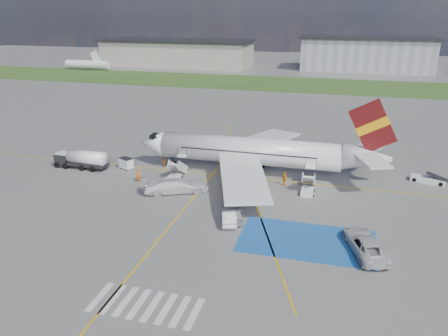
{
  "coord_description": "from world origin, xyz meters",
  "views": [
    {
      "loc": [
        12.08,
        -44.9,
        22.87
      ],
      "look_at": [
        -1.58,
        5.84,
        3.5
      ],
      "focal_mm": 35.0,
      "sensor_mm": 36.0,
      "label": 1
    }
  ],
  "objects": [
    {
      "name": "taxiway_line_cross",
      "position": [
        -5.0,
        -10.0,
        0.01
      ],
      "size": [
        0.2,
        60.0,
        0.01
      ],
      "primitive_type": "cube",
      "color": "gold",
      "rests_on": "ground"
    },
    {
      "name": "staging_box",
      "position": [
        10.0,
        -4.0,
        0.01
      ],
      "size": [
        14.0,
        8.0,
        0.01
      ],
      "primitive_type": "cube",
      "color": "#1B55A3",
      "rests_on": "ground"
    },
    {
      "name": "airliner",
      "position": [
        1.51,
        14.0,
        3.39
      ],
      "size": [
        36.81,
        32.95,
        11.92
      ],
      "color": "silver",
      "rests_on": "ground"
    },
    {
      "name": "crew_fwd",
      "position": [
        -14.05,
        6.58,
        0.91
      ],
      "size": [
        0.79,
        0.73,
        1.81
      ],
      "primitive_type": "imported",
      "rotation": [
        0.0,
        0.0,
        0.59
      ],
      "color": "orange",
      "rests_on": "ground"
    },
    {
      "name": "crosswalk",
      "position": [
        -1.8,
        -18.0,
        0.01
      ],
      "size": [
        9.0,
        4.0,
        0.01
      ],
      "color": "silver",
      "rests_on": "ground"
    },
    {
      "name": "car_silver_b",
      "position": [
        1.1,
        -2.02,
        0.76
      ],
      "size": [
        2.85,
        4.85,
        1.51
      ],
      "primitive_type": "imported",
      "rotation": [
        0.0,
        0.0,
        3.43
      ],
      "color": "silver",
      "rests_on": "ground"
    },
    {
      "name": "car_silver_a",
      "position": [
        1.68,
        -1.3,
        0.72
      ],
      "size": [
        2.73,
        4.54,
        1.45
      ],
      "primitive_type": "imported",
      "rotation": [
        0.0,
        0.0,
        3.4
      ],
      "color": "#ABADB2",
      "rests_on": "ground"
    },
    {
      "name": "fuel_tanker",
      "position": [
        -24.76,
        9.4,
        1.18
      ],
      "size": [
        8.35,
        2.63,
        2.82
      ],
      "rotation": [
        0.0,
        0.0,
        -0.04
      ],
      "color": "black",
      "rests_on": "ground"
    },
    {
      "name": "crew_aft",
      "position": [
        5.69,
        10.55,
        0.96
      ],
      "size": [
        1.03,
        1.19,
        1.92
      ],
      "primitive_type": "imported",
      "rotation": [
        0.0,
        0.0,
        2.18
      ],
      "color": "orange",
      "rests_on": "ground"
    },
    {
      "name": "grass_strip",
      "position": [
        0.0,
        95.0,
        0.01
      ],
      "size": [
        400.0,
        30.0,
        0.01
      ],
      "primitive_type": "cube",
      "color": "#2D4C1E",
      "rests_on": "ground"
    },
    {
      "name": "belt_loader",
      "position": [
        24.89,
        16.84,
        0.36
      ],
      "size": [
        5.0,
        2.75,
        1.44
      ],
      "rotation": [
        0.0,
        0.0,
        -0.26
      ],
      "color": "silver",
      "rests_on": "ground"
    },
    {
      "name": "airstairs_aft",
      "position": [
        9.0,
        8.7,
        0.62
      ],
      "size": [
        1.9,
        5.2,
        3.6
      ],
      "color": "silver",
      "rests_on": "ground"
    },
    {
      "name": "crew_nose",
      "position": [
        -13.14,
        13.29,
        0.76
      ],
      "size": [
        0.77,
        0.88,
        1.52
      ],
      "primitive_type": "imported",
      "rotation": [
        0.0,
        0.0,
        -1.28
      ],
      "color": "orange",
      "rests_on": "ground"
    },
    {
      "name": "taxiway_line_diag",
      "position": [
        0.0,
        12.0,
        0.01
      ],
      "size": [
        20.71,
        56.45,
        0.01
      ],
      "primitive_type": "cube",
      "rotation": [
        0.0,
        0.0,
        0.35
      ],
      "color": "gold",
      "rests_on": "ground"
    },
    {
      "name": "gpu_cart",
      "position": [
        -18.17,
        10.84,
        0.78
      ],
      "size": [
        2.41,
        2.02,
        1.72
      ],
      "rotation": [
        0.0,
        0.0,
        -0.43
      ],
      "color": "silver",
      "rests_on": "ground"
    },
    {
      "name": "ground",
      "position": [
        0.0,
        0.0,
        0.0
      ],
      "size": [
        400.0,
        400.0,
        0.0
      ],
      "primitive_type": "plane",
      "color": "#60605E",
      "rests_on": "ground"
    },
    {
      "name": "taxiway_line_main",
      "position": [
        0.0,
        12.0,
        0.01
      ],
      "size": [
        120.0,
        0.2,
        0.01
      ],
      "primitive_type": "cube",
      "color": "gold",
      "rests_on": "ground"
    },
    {
      "name": "terminal_centre",
      "position": [
        20.0,
        135.0,
        6.0
      ],
      "size": [
        48.0,
        18.0,
        12.0
      ],
      "primitive_type": "cube",
      "color": "gray",
      "rests_on": "ground"
    },
    {
      "name": "van_white_b",
      "position": [
        -7.72,
        4.43,
        1.25
      ],
      "size": [
        6.86,
        5.04,
        2.49
      ],
      "primitive_type": "imported",
      "rotation": [
        0.0,
        0.0,
        2.01
      ],
      "color": "silver",
      "rests_on": "ground"
    },
    {
      "name": "van_white_a",
      "position": [
        15.7,
        -4.65,
        1.1
      ],
      "size": [
        4.32,
        6.41,
        2.2
      ],
      "primitive_type": "imported",
      "rotation": [
        0.0,
        0.0,
        3.44
      ],
      "color": "silver",
      "rests_on": "ground"
    },
    {
      "name": "airstairs_fwd",
      "position": [
        -9.5,
        8.7,
        0.62
      ],
      "size": [
        1.9,
        5.2,
        3.6
      ],
      "color": "silver",
      "rests_on": "ground"
    },
    {
      "name": "terminal_west",
      "position": [
        -55.0,
        130.0,
        5.0
      ],
      "size": [
        60.0,
        22.0,
        10.0
      ],
      "primitive_type": "cube",
      "color": "#9D9587",
      "rests_on": "ground"
    }
  ]
}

